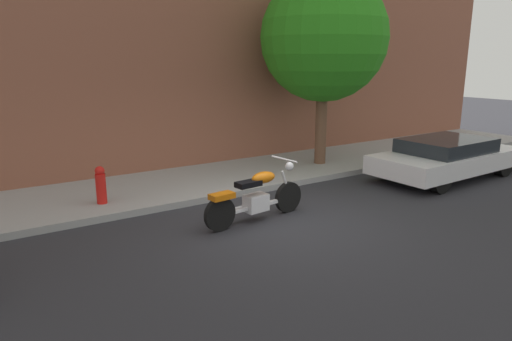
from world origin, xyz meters
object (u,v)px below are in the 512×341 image
Objects in this scene: motorcycle at (256,197)px; parked_car_white at (447,157)px; fire_hydrant at (101,188)px; street_tree at (324,38)px.

motorcycle is 0.52× the size of parked_car_white.
parked_car_white is 8.38m from fire_hydrant.
motorcycle is at bearing -44.90° from fire_hydrant.
street_tree is (3.86, 2.63, 3.05)m from motorcycle.
fire_hydrant is at bearing 164.63° from parked_car_white.
motorcycle is 2.49× the size of fire_hydrant.
street_tree is 6.84m from fire_hydrant.
street_tree reaches higher than fire_hydrant.
fire_hydrant is at bearing -176.32° from street_tree.
fire_hydrant is (-6.10, -0.39, -3.05)m from street_tree.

